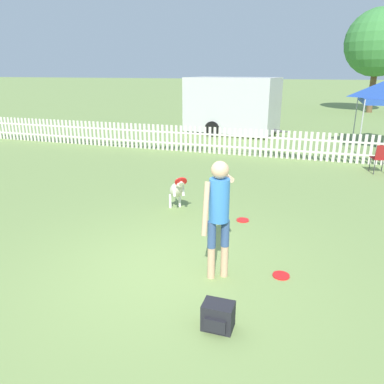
{
  "coord_description": "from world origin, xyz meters",
  "views": [
    {
      "loc": [
        1.85,
        -4.62,
        2.89
      ],
      "look_at": [
        -0.13,
        1.33,
        0.83
      ],
      "focal_mm": 35.0,
      "sensor_mm": 36.0,
      "label": 1
    }
  ],
  "objects": [
    {
      "name": "frisbee_near_handler",
      "position": [
        0.63,
        2.3,
        0.01
      ],
      "size": [
        0.25,
        0.25,
        0.02
      ],
      "color": "red",
      "rests_on": "ground_plane"
    },
    {
      "name": "backpack_on_grass",
      "position": [
        0.98,
        -1.04,
        0.16
      ],
      "size": [
        0.36,
        0.3,
        0.33
      ],
      "color": "black",
      "rests_on": "ground_plane"
    },
    {
      "name": "tree_left_grove",
      "position": [
        5.26,
        24.83,
        4.59
      ],
      "size": [
        4.41,
        4.41,
        6.81
      ],
      "color": "brown",
      "rests_on": "ground_plane"
    },
    {
      "name": "handler_person",
      "position": [
        0.67,
        0.12,
        1.1
      ],
      "size": [
        0.51,
        1.14,
        1.74
      ],
      "rotation": [
        0.0,
        0.0,
        0.57
      ],
      "color": "tan",
      "rests_on": "ground_plane"
    },
    {
      "name": "folding_chair_green_right",
      "position": [
        3.7,
        7.07,
        0.52
      ],
      "size": [
        0.53,
        0.54,
        0.86
      ],
      "rotation": [
        0.0,
        0.0,
        3.39
      ],
      "color": "#333338",
      "rests_on": "ground_plane"
    },
    {
      "name": "equipment_trailer",
      "position": [
        -1.95,
        12.8,
        1.34
      ],
      "size": [
        4.94,
        2.86,
        2.55
      ],
      "rotation": [
        0.0,
        0.0,
        -0.13
      ],
      "color": "#B7B7B7",
      "rests_on": "ground_plane"
    },
    {
      "name": "picket_fence",
      "position": [
        -0.0,
        8.21,
        0.48
      ],
      "size": [
        27.41,
        0.04,
        0.95
      ],
      "color": "beige",
      "rests_on": "ground_plane"
    },
    {
      "name": "ground_plane",
      "position": [
        0.0,
        0.0,
        0.0
      ],
      "size": [
        240.0,
        240.0,
        0.0
      ],
      "primitive_type": "plane",
      "color": "olive"
    },
    {
      "name": "frisbee_near_dog",
      "position": [
        1.57,
        0.37,
        0.01
      ],
      "size": [
        0.25,
        0.25,
        0.02
      ],
      "color": "red",
      "rests_on": "ground_plane"
    },
    {
      "name": "leaping_dog",
      "position": [
        -0.8,
        2.37,
        0.49
      ],
      "size": [
        0.66,
        0.9,
        0.87
      ],
      "rotation": [
        0.0,
        0.0,
        -2.57
      ],
      "color": "beige",
      "rests_on": "ground_plane"
    }
  ]
}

